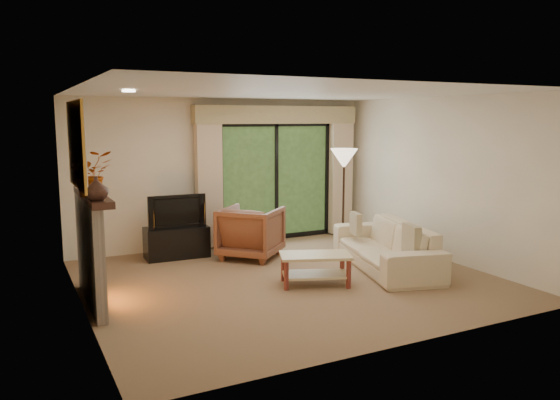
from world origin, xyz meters
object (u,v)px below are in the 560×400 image
media_console (177,242)px  armchair (251,232)px  coffee_table (315,269)px  sofa (385,245)px

media_console → armchair: armchair is taller
armchair → coffee_table: size_ratio=0.97×
coffee_table → sofa: bearing=32.8°
armchair → coffee_table: armchair is taller
media_console → sofa: sofa is taller
media_console → coffee_table: media_console is taller
armchair → coffee_table: (0.19, -1.75, -0.21)m
media_console → coffee_table: size_ratio=1.07×
sofa → coffee_table: sofa is taller
armchair → sofa: armchair is taller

